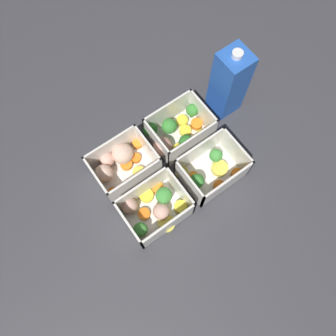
% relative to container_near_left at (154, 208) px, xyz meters
% --- Properties ---
extents(ground_plane, '(4.00, 4.00, 0.00)m').
position_rel_container_near_left_xyz_m(ground_plane, '(0.08, 0.06, -0.03)').
color(ground_plane, '#38383D').
extents(container_near_left, '(0.14, 0.12, 0.08)m').
position_rel_container_near_left_xyz_m(container_near_left, '(0.00, 0.00, 0.00)').
color(container_near_left, silver).
rests_on(container_near_left, ground_plane).
extents(container_near_right, '(0.15, 0.12, 0.08)m').
position_rel_container_near_left_xyz_m(container_near_right, '(0.16, -0.00, 0.00)').
color(container_near_right, silver).
rests_on(container_near_right, ground_plane).
extents(container_far_left, '(0.15, 0.12, 0.08)m').
position_rel_container_near_left_xyz_m(container_far_left, '(-0.00, 0.13, 0.00)').
color(container_far_left, silver).
rests_on(container_far_left, ground_plane).
extents(container_far_right, '(0.17, 0.13, 0.08)m').
position_rel_container_near_left_xyz_m(container_far_right, '(0.15, 0.12, 0.00)').
color(container_far_right, silver).
rests_on(container_far_right, ground_plane).
extents(juice_carton, '(0.07, 0.07, 0.20)m').
position_rel_container_near_left_xyz_m(juice_carton, '(0.31, 0.13, 0.07)').
color(juice_carton, blue).
rests_on(juice_carton, ground_plane).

